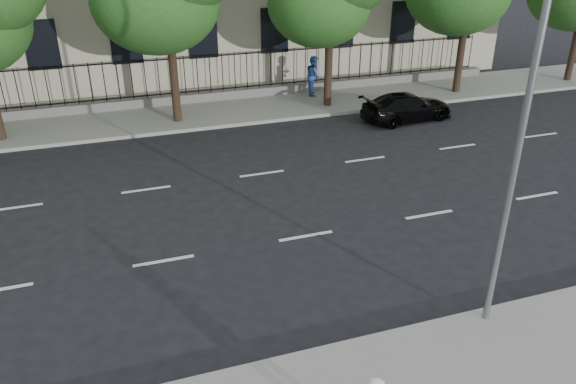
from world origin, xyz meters
name	(u,v)px	position (x,y,z in m)	size (l,w,h in m)	color
ground	(341,286)	(0.00, 0.00, 0.00)	(120.00, 120.00, 0.00)	black
far_sidewalk	(219,112)	(0.00, 14.00, 0.07)	(60.00, 4.00, 0.15)	gray
lane_markings	(281,201)	(0.00, 4.75, 0.01)	(49.60, 4.62, 0.01)	silver
iron_fence	(211,90)	(0.00, 15.70, 0.65)	(30.00, 0.50, 2.20)	slate
street_light	(509,93)	(2.50, -1.77, 5.15)	(0.25, 3.32, 8.05)	slate
black_sedan	(407,107)	(7.66, 10.48, 0.61)	(1.71, 4.19, 1.22)	black
pedestrian_far	(314,76)	(4.98, 14.93, 1.11)	(0.93, 0.73, 1.92)	#274996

